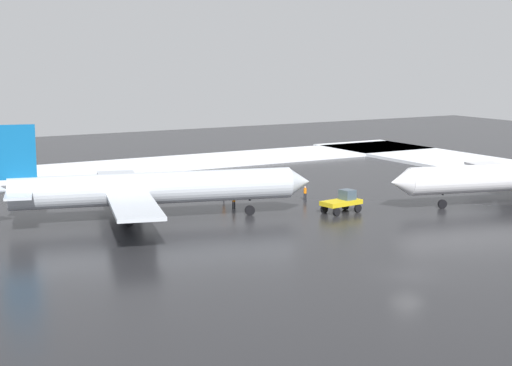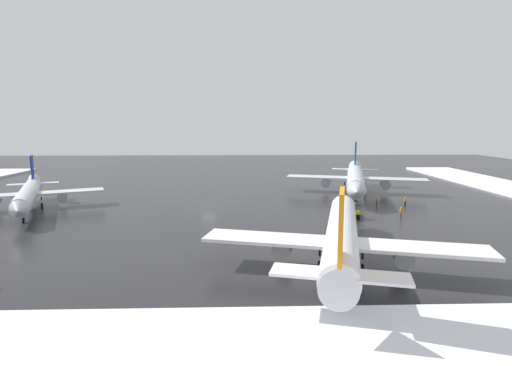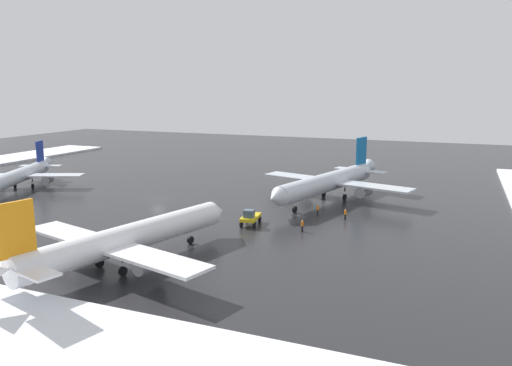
{
  "view_description": "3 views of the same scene",
  "coord_description": "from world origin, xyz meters",
  "px_view_note": "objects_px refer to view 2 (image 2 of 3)",
  "views": [
    {
      "loc": [
        -46.46,
        40.52,
        17.5
      ],
      "look_at": [
        18.2,
        3.54,
        5.14
      ],
      "focal_mm": 55.0,
      "sensor_mm": 36.0,
      "label": 1
    },
    {
      "loc": [
        6.45,
        -71.19,
        14.51
      ],
      "look_at": [
        8.95,
        9.76,
        2.62
      ],
      "focal_mm": 28.0,
      "sensor_mm": 36.0,
      "label": 2
    },
    {
      "loc": [
        50.91,
        -76.46,
        20.25
      ],
      "look_at": [
        16.93,
        6.66,
        2.95
      ],
      "focal_mm": 35.0,
      "sensor_mm": 36.0,
      "label": 3
    }
  ],
  "objects_px": {
    "airplane_distant_tail": "(355,178)",
    "ground_crew_beside_wing": "(405,201)",
    "ground_crew_mid_apron": "(377,200)",
    "airplane_parked_starboard": "(342,235)",
    "ground_crew_by_nose_gear": "(401,212)",
    "pushback_tug": "(349,210)",
    "airplane_far_rear": "(28,194)"
  },
  "relations": [
    {
      "from": "airplane_distant_tail",
      "to": "ground_crew_by_nose_gear",
      "type": "xyz_separation_m",
      "value": [
        1.45,
        -20.93,
        -2.49
      ]
    },
    {
      "from": "ground_crew_mid_apron",
      "to": "ground_crew_beside_wing",
      "type": "distance_m",
      "value": 4.88
    },
    {
      "from": "ground_crew_by_nose_gear",
      "to": "airplane_distant_tail",
      "type": "bearing_deg",
      "value": 116.16
    },
    {
      "from": "airplane_parked_starboard",
      "to": "ground_crew_mid_apron",
      "type": "bearing_deg",
      "value": -9.93
    },
    {
      "from": "ground_crew_beside_wing",
      "to": "ground_crew_mid_apron",
      "type": "bearing_deg",
      "value": 102.06
    },
    {
      "from": "airplane_distant_tail",
      "to": "airplane_far_rear",
      "type": "relative_size",
      "value": 1.25
    },
    {
      "from": "ground_crew_mid_apron",
      "to": "airplane_distant_tail",
      "type": "bearing_deg",
      "value": -63.11
    },
    {
      "from": "airplane_parked_starboard",
      "to": "pushback_tug",
      "type": "distance_m",
      "value": 22.55
    },
    {
      "from": "ground_crew_by_nose_gear",
      "to": "ground_crew_beside_wing",
      "type": "xyz_separation_m",
      "value": [
        4.26,
        8.82,
        0.0
      ]
    },
    {
      "from": "airplane_far_rear",
      "to": "ground_crew_mid_apron",
      "type": "height_order",
      "value": "airplane_far_rear"
    },
    {
      "from": "airplane_distant_tail",
      "to": "airplane_far_rear",
      "type": "distance_m",
      "value": 61.29
    },
    {
      "from": "ground_crew_mid_apron",
      "to": "ground_crew_beside_wing",
      "type": "xyz_separation_m",
      "value": [
        4.73,
        -1.18,
        0.0
      ]
    },
    {
      "from": "airplane_distant_tail",
      "to": "ground_crew_mid_apron",
      "type": "bearing_deg",
      "value": 20.14
    },
    {
      "from": "airplane_parked_starboard",
      "to": "ground_crew_by_nose_gear",
      "type": "distance_m",
      "value": 25.83
    },
    {
      "from": "pushback_tug",
      "to": "ground_crew_beside_wing",
      "type": "relative_size",
      "value": 2.83
    },
    {
      "from": "airplane_parked_starboard",
      "to": "pushback_tug",
      "type": "xyz_separation_m",
      "value": [
        6.47,
        21.51,
        -1.99
      ]
    },
    {
      "from": "ground_crew_by_nose_gear",
      "to": "ground_crew_mid_apron",
      "type": "bearing_deg",
      "value": 114.9
    },
    {
      "from": "airplane_distant_tail",
      "to": "ground_crew_mid_apron",
      "type": "xyz_separation_m",
      "value": [
        0.98,
        -10.94,
        -2.49
      ]
    },
    {
      "from": "airplane_far_rear",
      "to": "ground_crew_by_nose_gear",
      "type": "xyz_separation_m",
      "value": [
        61.12,
        -6.94,
        -1.9
      ]
    },
    {
      "from": "ground_crew_by_nose_gear",
      "to": "ground_crew_beside_wing",
      "type": "bearing_deg",
      "value": 86.4
    },
    {
      "from": "ground_crew_beside_wing",
      "to": "airplane_far_rear",
      "type": "bearing_deg",
      "value": 117.66
    },
    {
      "from": "airplane_parked_starboard",
      "to": "ground_crew_mid_apron",
      "type": "height_order",
      "value": "airplane_parked_starboard"
    },
    {
      "from": "airplane_far_rear",
      "to": "ground_crew_mid_apron",
      "type": "relative_size",
      "value": 16.26
    },
    {
      "from": "airplane_distant_tail",
      "to": "ground_crew_beside_wing",
      "type": "relative_size",
      "value": 20.32
    },
    {
      "from": "airplane_distant_tail",
      "to": "airplane_parked_starboard",
      "type": "relative_size",
      "value": 1.05
    },
    {
      "from": "airplane_parked_starboard",
      "to": "airplane_distant_tail",
      "type": "bearing_deg",
      "value": -2.87
    },
    {
      "from": "ground_crew_beside_wing",
      "to": "pushback_tug",
      "type": "bearing_deg",
      "value": 150.19
    },
    {
      "from": "airplane_parked_starboard",
      "to": "pushback_tug",
      "type": "bearing_deg",
      "value": -2.18
    },
    {
      "from": "airplane_distant_tail",
      "to": "pushback_tug",
      "type": "relative_size",
      "value": 7.17
    },
    {
      "from": "airplane_distant_tail",
      "to": "pushback_tug",
      "type": "distance_m",
      "value": 21.75
    },
    {
      "from": "ground_crew_mid_apron",
      "to": "ground_crew_beside_wing",
      "type": "height_order",
      "value": "same"
    },
    {
      "from": "ground_crew_mid_apron",
      "to": "ground_crew_by_nose_gear",
      "type": "bearing_deg",
      "value": 114.49
    }
  ]
}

